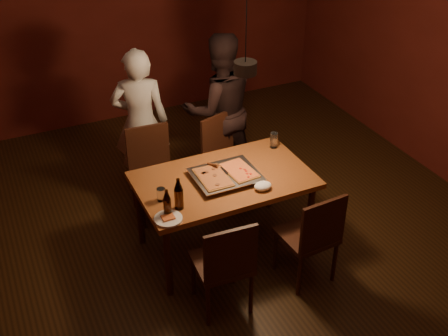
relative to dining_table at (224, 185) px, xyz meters
name	(u,v)px	position (x,y,z in m)	size (l,w,h in m)	color
room_shell	(244,109)	(0.15, -0.05, 0.72)	(6.00, 6.00, 6.00)	#331F0E
dining_table	(224,185)	(0.00, 0.00, 0.00)	(1.50, 0.90, 0.75)	#955126
chair_far_left	(152,163)	(-0.39, 0.82, -0.14)	(0.45, 0.45, 0.49)	#38190F
chair_far_right	(225,150)	(0.35, 0.74, -0.14)	(0.53, 0.53, 0.49)	#38190F
chair_near_left	(225,259)	(-0.33, -0.73, -0.14)	(0.45, 0.45, 0.49)	#38190F
chair_near_right	(314,231)	(0.46, -0.73, -0.14)	(0.45, 0.45, 0.49)	#38190F
pizza_tray	(226,176)	(0.01, -0.02, 0.10)	(0.55, 0.45, 0.05)	silver
pizza_meat	(213,177)	(-0.12, -0.03, 0.13)	(0.24, 0.38, 0.02)	maroon
pizza_cheese	(239,170)	(0.13, -0.03, 0.13)	(0.22, 0.35, 0.02)	gold
spatula	(224,171)	(0.01, 0.02, 0.14)	(0.09, 0.24, 0.04)	silver
beer_bottle_a	(167,203)	(-0.62, -0.29, 0.19)	(0.06, 0.06, 0.23)	black
beer_bottle_b	(179,194)	(-0.51, -0.24, 0.21)	(0.07, 0.07, 0.28)	black
water_glass_left	(161,194)	(-0.60, -0.08, 0.13)	(0.07, 0.07, 0.11)	silver
water_glass_right	(274,140)	(0.64, 0.28, 0.15)	(0.07, 0.07, 0.15)	silver
plate_slice	(168,219)	(-0.64, -0.35, 0.08)	(0.22, 0.22, 0.03)	white
napkin	(263,186)	(0.22, -0.29, 0.11)	(0.15, 0.12, 0.06)	white
diner_white	(140,122)	(-0.35, 1.24, 0.10)	(0.56, 0.37, 1.55)	silver
diner_dark	(219,109)	(0.46, 1.10, 0.14)	(0.79, 0.62, 1.63)	black
pendant_lamp	(245,66)	(0.15, -0.05, 1.08)	(0.18, 0.18, 1.10)	black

